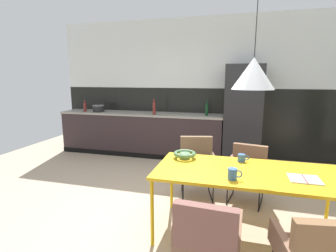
{
  "coord_description": "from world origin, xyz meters",
  "views": [
    {
      "loc": [
        0.55,
        -2.66,
        1.65
      ],
      "look_at": [
        -0.37,
        0.79,
        0.97
      ],
      "focal_mm": 26.95,
      "sensor_mm": 36.0,
      "label": 1
    }
  ],
  "objects": [
    {
      "name": "bottle_wine_green",
      "position": [
        -1.03,
        2.17,
        1.05
      ],
      "size": [
        0.06,
        0.06,
        0.33
      ],
      "color": "maroon",
      "rests_on": "kitchen_counter"
    },
    {
      "name": "mug_short_terracotta",
      "position": [
        0.65,
        0.17,
        0.77
      ],
      "size": [
        0.13,
        0.08,
        0.08
      ],
      "color": "#335B93",
      "rests_on": "dining_table"
    },
    {
      "name": "armchair_by_stool",
      "position": [
        0.06,
        0.73,
        0.53
      ],
      "size": [
        0.58,
        0.57,
        0.83
      ],
      "rotation": [
        0.0,
        0.0,
        3.38
      ],
      "color": "brown",
      "rests_on": "ground"
    },
    {
      "name": "armchair_far_side",
      "position": [
        1.13,
        -0.98,
        0.52
      ],
      "size": [
        0.55,
        0.53,
        0.81
      ],
      "rotation": [
        0.0,
        0.0,
        0.15
      ],
      "color": "brown",
      "rests_on": "ground"
    },
    {
      "name": "dining_table",
      "position": [
        0.7,
        -0.13,
        0.69
      ],
      "size": [
        1.85,
        0.86,
        0.73
      ],
      "color": "gold",
      "rests_on": "ground"
    },
    {
      "name": "back_wall_splashback_dark",
      "position": [
        0.0,
        2.75,
        0.72
      ],
      "size": [
        6.67,
        0.12,
        1.44
      ],
      "primitive_type": "cube",
      "color": "black",
      "rests_on": "ground"
    },
    {
      "name": "bottle_spice_small",
      "position": [
        0.01,
        2.33,
        1.04
      ],
      "size": [
        0.07,
        0.07,
        0.31
      ],
      "color": "#0F3319",
      "rests_on": "kitchen_counter"
    },
    {
      "name": "mug_white_ceramic",
      "position": [
        0.56,
        -0.39,
        0.78
      ],
      "size": [
        0.13,
        0.08,
        0.11
      ],
      "color": "#335B93",
      "rests_on": "dining_table"
    },
    {
      "name": "open_book",
      "position": [
        1.2,
        -0.23,
        0.73
      ],
      "size": [
        0.27,
        0.22,
        0.02
      ],
      "color": "white",
      "rests_on": "dining_table"
    },
    {
      "name": "cooking_pot",
      "position": [
        -2.38,
        2.31,
        0.99
      ],
      "size": [
        0.25,
        0.25,
        0.17
      ],
      "color": "black",
      "rests_on": "kitchen_counter"
    },
    {
      "name": "refrigerator_column",
      "position": [
        0.7,
        2.39,
        0.95
      ],
      "size": [
        0.7,
        0.6,
        1.9
      ],
      "primitive_type": "cube",
      "color": "#232326",
      "rests_on": "ground"
    },
    {
      "name": "back_wall_panel_upper",
      "position": [
        0.0,
        2.75,
        2.16
      ],
      "size": [
        6.67,
        0.12,
        1.44
      ],
      "primitive_type": "cube",
      "color": "silver",
      "rests_on": "back_wall_splashback_dark"
    },
    {
      "name": "pendant_lamp_over_table_near",
      "position": [
        0.7,
        -0.13,
        1.69
      ],
      "size": [
        0.4,
        0.4,
        1.29
      ],
      "color": "black"
    },
    {
      "name": "fruit_bowl",
      "position": [
        0.01,
        0.12,
        0.78
      ],
      "size": [
        0.26,
        0.26,
        0.07
      ],
      "color": "#4C704C",
      "rests_on": "dining_table"
    },
    {
      "name": "bottle_oil_tall",
      "position": [
        -2.67,
        2.24,
        1.02
      ],
      "size": [
        0.07,
        0.07,
        0.25
      ],
      "color": "maroon",
      "rests_on": "kitchen_counter"
    },
    {
      "name": "ground_plane",
      "position": [
        0.0,
        0.0,
        0.0
      ],
      "size": [
        8.67,
        8.67,
        0.0
      ],
      "primitive_type": "plane",
      "color": "tan"
    },
    {
      "name": "armchair_near_window",
      "position": [
        0.75,
        0.74,
        0.49
      ],
      "size": [
        0.56,
        0.56,
        0.75
      ],
      "rotation": [
        0.0,
        0.0,
        2.94
      ],
      "color": "brown",
      "rests_on": "ground"
    },
    {
      "name": "kitchen_counter",
      "position": [
        -1.43,
        2.39,
        0.46
      ],
      "size": [
        3.54,
        0.63,
        0.91
      ],
      "color": "#2F2325",
      "rests_on": "ground"
    },
    {
      "name": "armchair_corner_seat",
      "position": [
        0.39,
        -0.93,
        0.51
      ],
      "size": [
        0.51,
        0.49,
        0.79
      ],
      "rotation": [
        0.0,
        0.0,
        -0.05
      ],
      "color": "brown",
      "rests_on": "ground"
    }
  ]
}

